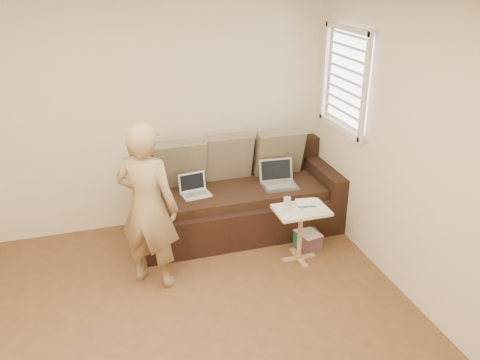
{
  "coord_description": "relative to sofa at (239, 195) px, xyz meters",
  "views": [
    {
      "loc": [
        -0.55,
        -2.94,
        2.81
      ],
      "look_at": [
        0.8,
        1.4,
        0.78
      ],
      "focal_mm": 37.01,
      "sensor_mm": 36.0,
      "label": 1
    }
  ],
  "objects": [
    {
      "name": "scissors",
      "position": [
        0.47,
        -0.77,
        0.16
      ],
      "size": [
        0.19,
        0.12,
        0.02
      ],
      "primitive_type": null,
      "rotation": [
        0.0,
        0.0,
        -0.14
      ],
      "color": "silver",
      "rests_on": "side_table"
    },
    {
      "name": "sofa",
      "position": [
        0.0,
        0.0,
        0.0
      ],
      "size": [
        2.2,
        0.95,
        0.85
      ],
      "primitive_type": null,
      "color": "black",
      "rests_on": "ground"
    },
    {
      "name": "person",
      "position": [
        -1.07,
        -0.73,
        0.37
      ],
      "size": [
        0.7,
        0.65,
        1.59
      ],
      "primitive_type": "imported",
      "rotation": [
        0.0,
        0.0,
        2.55
      ],
      "color": "#9A8554",
      "rests_on": "ground"
    },
    {
      "name": "wall_back",
      "position": [
        -0.9,
        0.48,
        0.87
      ],
      "size": [
        4.0,
        0.0,
        4.0
      ],
      "primitive_type": "plane",
      "rotation": [
        1.57,
        0.0,
        0.0
      ],
      "color": "beige",
      "rests_on": "ground"
    },
    {
      "name": "pillow_right",
      "position": [
        0.55,
        0.21,
        0.37
      ],
      "size": [
        0.55,
        0.28,
        0.57
      ],
      "primitive_type": null,
      "rotation": [
        0.26,
        0.0,
        0.0
      ],
      "color": "#645D49",
      "rests_on": "sofa"
    },
    {
      "name": "floor",
      "position": [
        -0.9,
        -1.77,
        -0.42
      ],
      "size": [
        4.5,
        4.5,
        0.0
      ],
      "primitive_type": "plane",
      "color": "brown",
      "rests_on": "ground"
    },
    {
      "name": "laptop_white",
      "position": [
        -0.49,
        -0.06,
        0.1
      ],
      "size": [
        0.32,
        0.26,
        0.22
      ],
      "primitive_type": null,
      "rotation": [
        0.0,
        0.0,
        0.14
      ],
      "color": "white",
      "rests_on": "sofa"
    },
    {
      "name": "wall_right",
      "position": [
        1.1,
        -1.77,
        0.87
      ],
      "size": [
        0.0,
        4.5,
        4.5
      ],
      "primitive_type": "plane",
      "rotation": [
        1.57,
        0.0,
        -1.57
      ],
      "color": "beige",
      "rests_on": "ground"
    },
    {
      "name": "pillow_mid",
      "position": [
        -0.05,
        0.25,
        0.37
      ],
      "size": [
        0.55,
        0.27,
        0.57
      ],
      "primitive_type": null,
      "rotation": [
        0.24,
        0.0,
        0.0
      ],
      "color": "brown",
      "rests_on": "sofa"
    },
    {
      "name": "striped_box",
      "position": [
        0.59,
        -0.58,
        -0.34
      ],
      "size": [
        0.26,
        0.26,
        0.17
      ],
      "primitive_type": null,
      "color": "#BB1C54",
      "rests_on": "ground"
    },
    {
      "name": "ceiling",
      "position": [
        -0.9,
        -1.77,
        2.18
      ],
      "size": [
        4.5,
        4.5,
        0.0
      ],
      "primitive_type": "plane",
      "rotation": [
        3.14,
        0.0,
        0.0
      ],
      "color": "white",
      "rests_on": "wall_back"
    },
    {
      "name": "pillow_left",
      "position": [
        -0.6,
        0.21,
        0.37
      ],
      "size": [
        0.55,
        0.29,
        0.57
      ],
      "primitive_type": null,
      "rotation": [
        0.28,
        0.0,
        0.0
      ],
      "color": "#645D49",
      "rests_on": "sofa"
    },
    {
      "name": "window_blinds",
      "position": [
        1.05,
        -0.27,
        1.28
      ],
      "size": [
        0.12,
        0.88,
        1.08
      ],
      "primitive_type": null,
      "color": "white",
      "rests_on": "wall_right"
    },
    {
      "name": "laptop_silver",
      "position": [
        0.44,
        -0.13,
        0.1
      ],
      "size": [
        0.4,
        0.3,
        0.26
      ],
      "primitive_type": null,
      "rotation": [
        0.0,
        0.0,
        -0.07
      ],
      "color": "#B7BABC",
      "rests_on": "sofa"
    },
    {
      "name": "drinking_glass",
      "position": [
        0.27,
        -0.73,
        0.21
      ],
      "size": [
        0.07,
        0.07,
        0.12
      ],
      "primitive_type": null,
      "color": "silver",
      "rests_on": "side_table"
    },
    {
      "name": "paper_on_table",
      "position": [
        0.51,
        -0.72,
        0.15
      ],
      "size": [
        0.25,
        0.33,
        0.0
      ],
      "primitive_type": null,
      "rotation": [
        0.0,
        0.0,
        -0.14
      ],
      "color": "white",
      "rests_on": "side_table"
    },
    {
      "name": "side_table",
      "position": [
        0.41,
        -0.78,
        -0.14
      ],
      "size": [
        0.52,
        0.37,
        0.57
      ],
      "primitive_type": null,
      "color": "silver",
      "rests_on": "ground"
    }
  ]
}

